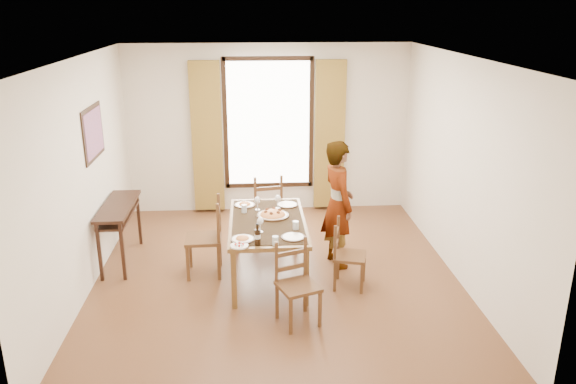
{
  "coord_description": "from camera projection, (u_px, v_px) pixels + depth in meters",
  "views": [
    {
      "loc": [
        -0.3,
        -6.36,
        3.27
      ],
      "look_at": [
        0.17,
        0.36,
        1.0
      ],
      "focal_mm": 35.0,
      "sensor_mm": 36.0,
      "label": 1
    }
  ],
  "objects": [
    {
      "name": "man",
      "position": [
        338.0,
        204.0,
        7.17
      ],
      "size": [
        0.79,
        0.67,
        1.67
      ],
      "primitive_type": "imported",
      "rotation": [
        0.0,
        0.0,
        1.8
      ],
      "color": "#909498",
      "rests_on": "ground"
    },
    {
      "name": "caprese_plate",
      "position": [
        239.0,
        245.0,
        6.11
      ],
      "size": [
        0.2,
        0.2,
        0.04
      ],
      "primitive_type": null,
      "color": "silver",
      "rests_on": "dining_table"
    },
    {
      "name": "console_table",
      "position": [
        118.0,
        213.0,
        7.29
      ],
      "size": [
        0.38,
        1.2,
        0.8
      ],
      "color": "black",
      "rests_on": "ground"
    },
    {
      "name": "chair_west",
      "position": [
        206.0,
        239.0,
        7.02
      ],
      "size": [
        0.45,
        0.45,
        1.0
      ],
      "rotation": [
        0.0,
        0.0,
        -1.55
      ],
      "color": "#52371B",
      "rests_on": "ground"
    },
    {
      "name": "chair_east",
      "position": [
        347.0,
        256.0,
        6.72
      ],
      "size": [
        0.46,
        0.46,
        0.84
      ],
      "rotation": [
        0.0,
        0.0,
        1.3
      ],
      "color": "#52371B",
      "rests_on": "ground"
    },
    {
      "name": "wine_glass_b",
      "position": [
        278.0,
        202.0,
        7.22
      ],
      "size": [
        0.08,
        0.08,
        0.18
      ],
      "primitive_type": null,
      "color": "white",
      "rests_on": "dining_table"
    },
    {
      "name": "tumbler_b",
      "position": [
        244.0,
        209.0,
        7.1
      ],
      "size": [
        0.07,
        0.07,
        0.1
      ],
      "primitive_type": "cylinder",
      "color": "silver",
      "rests_on": "dining_table"
    },
    {
      "name": "ground",
      "position": [
        277.0,
        276.0,
        7.08
      ],
      "size": [
        5.0,
        5.0,
        0.0
      ],
      "primitive_type": "plane",
      "color": "#56311B",
      "rests_on": "ground"
    },
    {
      "name": "pasta_platter",
      "position": [
        273.0,
        213.0,
        6.95
      ],
      "size": [
        0.4,
        0.4,
        0.1
      ],
      "primitive_type": null,
      "color": "#B23416",
      "rests_on": "dining_table"
    },
    {
      "name": "wine_glass_c",
      "position": [
        257.0,
        203.0,
        7.16
      ],
      "size": [
        0.08,
        0.08,
        0.18
      ],
      "primitive_type": null,
      "color": "white",
      "rests_on": "dining_table"
    },
    {
      "name": "plate_sw",
      "position": [
        242.0,
        238.0,
        6.27
      ],
      "size": [
        0.27,
        0.27,
        0.05
      ],
      "primitive_type": null,
      "color": "silver",
      "rests_on": "dining_table"
    },
    {
      "name": "chair_north",
      "position": [
        266.0,
        208.0,
        8.1
      ],
      "size": [
        0.51,
        0.51,
        0.99
      ],
      "rotation": [
        0.0,
        0.0,
        3.32
      ],
      "color": "#52371B",
      "rests_on": "ground"
    },
    {
      "name": "plate_se",
      "position": [
        293.0,
        236.0,
        6.33
      ],
      "size": [
        0.27,
        0.27,
        0.05
      ],
      "primitive_type": null,
      "color": "silver",
      "rests_on": "dining_table"
    },
    {
      "name": "chair_south",
      "position": [
        297.0,
        286.0,
        5.96
      ],
      "size": [
        0.52,
        0.52,
        0.9
      ],
      "rotation": [
        0.0,
        0.0,
        0.37
      ],
      "color": "#52371B",
      "rests_on": "ground"
    },
    {
      "name": "plate_nw",
      "position": [
        245.0,
        204.0,
        7.33
      ],
      "size": [
        0.27,
        0.27,
        0.05
      ],
      "primitive_type": null,
      "color": "silver",
      "rests_on": "dining_table"
    },
    {
      "name": "room_shell",
      "position": [
        275.0,
        156.0,
        6.71
      ],
      "size": [
        4.6,
        5.1,
        2.74
      ],
      "color": "silver",
      "rests_on": "ground"
    },
    {
      "name": "wine_bottle",
      "position": [
        257.0,
        234.0,
        6.12
      ],
      "size": [
        0.07,
        0.07,
        0.25
      ],
      "primitive_type": null,
      "color": "black",
      "rests_on": "dining_table"
    },
    {
      "name": "tumbler_c",
      "position": [
        275.0,
        241.0,
        6.14
      ],
      "size": [
        0.07,
        0.07,
        0.1
      ],
      "primitive_type": "cylinder",
      "color": "silver",
      "rests_on": "dining_table"
    },
    {
      "name": "wine_glass_a",
      "position": [
        260.0,
        225.0,
        6.47
      ],
      "size": [
        0.08,
        0.08,
        0.18
      ],
      "primitive_type": null,
      "color": "white",
      "rests_on": "dining_table"
    },
    {
      "name": "tumbler_a",
      "position": [
        296.0,
        225.0,
        6.56
      ],
      "size": [
        0.07,
        0.07,
        0.1
      ],
      "primitive_type": "cylinder",
      "color": "silver",
      "rests_on": "dining_table"
    },
    {
      "name": "dining_table",
      "position": [
        267.0,
        225.0,
        6.87
      ],
      "size": [
        0.93,
        1.63,
        0.76
      ],
      "color": "brown",
      "rests_on": "ground"
    },
    {
      "name": "plate_ne",
      "position": [
        287.0,
        204.0,
        7.34
      ],
      "size": [
        0.27,
        0.27,
        0.05
      ],
      "primitive_type": null,
      "color": "silver",
      "rests_on": "dining_table"
    }
  ]
}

